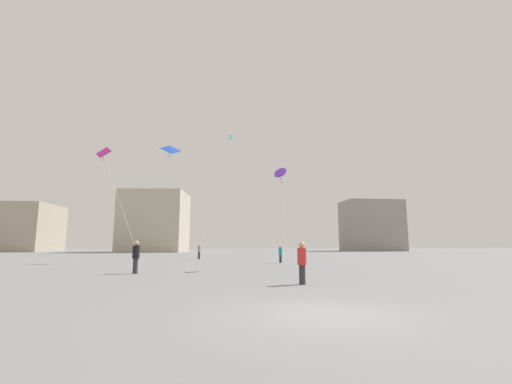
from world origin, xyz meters
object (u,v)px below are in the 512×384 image
at_px(person_in_grey, 199,251).
at_px(kite_violet_diamond, 280,173).
at_px(person_in_red, 302,261).
at_px(kite_cobalt_delta, 171,151).
at_px(kite_cyan_delta, 229,141).
at_px(kite_magenta_delta, 104,154).
at_px(person_in_teal, 280,253).
at_px(building_left_hall, 6,228).
at_px(building_right_hall, 371,226).
at_px(person_in_black, 136,255).
at_px(building_centre_hall, 155,222).

distance_m(person_in_grey, kite_violet_diamond, 18.62).
xyz_separation_m(person_in_red, kite_cobalt_delta, (-8.99, 20.28, 10.12)).
bearing_deg(person_in_red, kite_cyan_delta, 69.81).
xyz_separation_m(person_in_red, kite_magenta_delta, (-13.60, 14.59, 8.19)).
height_order(person_in_teal, person_in_grey, person_in_grey).
relative_size(person_in_grey, building_left_hall, 0.08).
bearing_deg(kite_violet_diamond, kite_cyan_delta, 100.04).
xyz_separation_m(kite_magenta_delta, building_right_hall, (47.84, 58.77, -2.66)).
xyz_separation_m(person_in_black, building_right_hall, (42.58, 67.27, 5.48)).
bearing_deg(person_in_black, person_in_grey, 64.61).
bearing_deg(person_in_red, person_in_black, 117.70).
distance_m(building_left_hall, building_centre_hall, 36.60).
relative_size(person_in_teal, person_in_black, 0.85).
bearing_deg(kite_cyan_delta, person_in_grey, -125.82).
bearing_deg(kite_cyan_delta, person_in_black, -102.16).
xyz_separation_m(kite_violet_diamond, building_centre_hall, (-20.30, 56.31, 0.08)).
bearing_deg(kite_magenta_delta, person_in_black, -58.24).
bearing_deg(person_in_red, building_right_hall, 38.86).
relative_size(person_in_teal, building_left_hall, 0.07).
bearing_deg(building_right_hall, person_in_black, -122.33).
height_order(person_in_grey, kite_cyan_delta, kite_cyan_delta).
xyz_separation_m(person_in_black, building_left_hall, (-47.42, 66.12, 4.57)).
bearing_deg(person_in_red, person_in_teal, 58.33).
bearing_deg(building_left_hall, person_in_red, -52.33).
height_order(person_in_grey, building_left_hall, building_left_hall).
height_order(kite_cyan_delta, building_right_hall, kite_cyan_delta).
relative_size(person_in_grey, building_right_hall, 0.12).
relative_size(person_in_black, person_in_red, 1.06).
bearing_deg(building_left_hall, kite_cyan_delta, -38.59).
height_order(kite_cobalt_delta, building_centre_hall, building_centre_hall).
distance_m(person_in_teal, kite_violet_diamond, 9.62).
bearing_deg(kite_cyan_delta, person_in_red, -84.07).
bearing_deg(kite_violet_diamond, building_right_hall, 62.21).
bearing_deg(kite_violet_diamond, person_in_teal, 81.67).
bearing_deg(person_in_black, kite_violet_diamond, 0.86).
height_order(person_in_red, kite_cobalt_delta, kite_cobalt_delta).
relative_size(kite_violet_diamond, building_left_hall, 0.39).
bearing_deg(building_left_hall, building_right_hall, 0.73).
distance_m(building_centre_hall, building_right_hall, 54.54).
relative_size(person_in_black, kite_violet_diamond, 0.22).
bearing_deg(person_in_grey, kite_violet_diamond, 21.09).
bearing_deg(building_left_hall, person_in_black, -54.35).
relative_size(person_in_black, kite_cyan_delta, 0.12).
relative_size(kite_cobalt_delta, kite_cyan_delta, 0.69).
relative_size(person_in_teal, kite_violet_diamond, 0.19).
xyz_separation_m(kite_violet_diamond, building_left_hall, (-56.30, 62.79, -1.06)).
height_order(kite_magenta_delta, building_left_hall, building_left_hall).
bearing_deg(person_in_teal, building_centre_hall, 161.89).
xyz_separation_m(person_in_grey, kite_cobalt_delta, (-2.63, -5.47, 10.14)).
bearing_deg(kite_violet_diamond, building_left_hall, 131.88).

